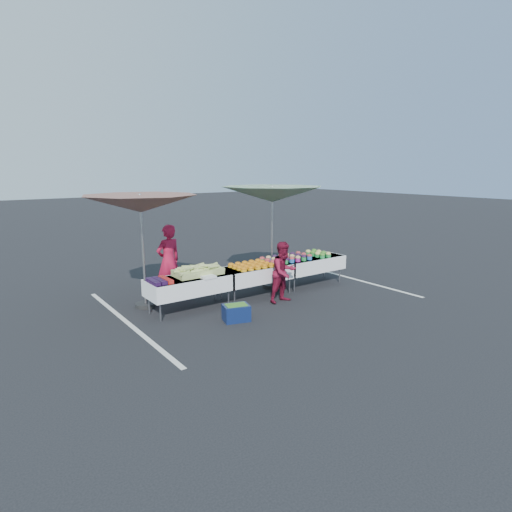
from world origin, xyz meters
TOP-DOWN VIEW (x-y plane):
  - ground at (0.00, 0.00)m, footprint 80.00×80.00m
  - stripe_left at (-3.20, 0.00)m, footprint 0.10×5.00m
  - stripe_right at (3.20, 0.00)m, footprint 0.10×5.00m
  - table_left at (-1.80, 0.00)m, footprint 1.86×0.81m
  - table_center at (0.00, 0.00)m, footprint 1.86×0.81m
  - table_right at (1.80, 0.00)m, footprint 1.86×0.81m
  - berry_punnets at (-2.51, -0.06)m, footprint 0.40×0.54m
  - corn_pile at (-1.55, 0.04)m, footprint 1.16×0.57m
  - plastic_bags at (-1.50, -0.30)m, footprint 0.30×0.25m
  - carrot_bowls at (-0.15, -0.01)m, footprint 0.95×0.69m
  - potato_cups at (0.95, 0.00)m, footprint 1.34×0.58m
  - bean_baskets at (2.06, -0.01)m, footprint 0.36×0.68m
  - vendor at (-1.70, 1.25)m, footprint 0.71×0.53m
  - customer at (0.25, -0.75)m, footprint 0.72×0.57m
  - umbrella_left at (-2.50, 0.80)m, footprint 2.74×2.74m
  - umbrella_right at (0.80, 0.40)m, footprint 3.39×3.39m
  - storage_bin at (-1.34, -1.16)m, footprint 0.61×0.51m

SIDE VIEW (x-z plane):
  - ground at x=0.00m, z-range 0.00..0.00m
  - stripe_left at x=-3.20m, z-range 0.00..0.00m
  - stripe_right at x=3.20m, z-range 0.00..0.00m
  - storage_bin at x=-1.34m, z-range 0.01..0.35m
  - table_left at x=-1.80m, z-range 0.21..0.96m
  - table_center at x=0.00m, z-range 0.21..0.96m
  - table_right at x=1.80m, z-range 0.21..0.96m
  - customer at x=0.25m, z-range 0.00..1.43m
  - plastic_bags at x=-1.50m, z-range 0.75..0.80m
  - berry_punnets at x=-2.51m, z-range 0.75..0.83m
  - carrot_bowls at x=-0.15m, z-range 0.75..0.85m
  - bean_baskets at x=2.06m, z-range 0.75..0.90m
  - potato_cups at x=0.95m, z-range 0.75..0.91m
  - corn_pile at x=-1.55m, z-range 0.71..0.97m
  - vendor at x=-1.70m, z-range 0.00..1.76m
  - umbrella_left at x=-2.50m, z-range 1.03..3.57m
  - umbrella_right at x=0.80m, z-range 1.08..3.73m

